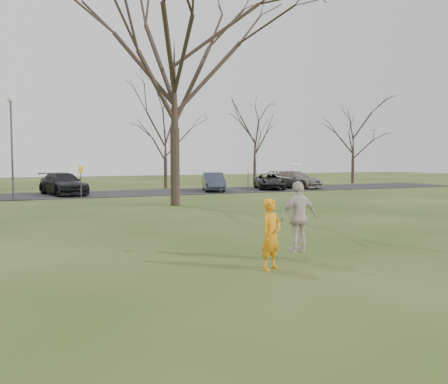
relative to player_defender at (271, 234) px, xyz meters
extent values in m
plane|color=#1E380F|center=(0.86, 0.62, -0.83)|extent=(120.00, 120.00, 0.00)
cube|color=black|center=(0.86, 25.62, -0.81)|extent=(62.00, 6.50, 0.04)
imported|color=orange|center=(0.00, 0.00, 0.00)|extent=(0.71, 0.60, 1.66)
imported|color=black|center=(-1.91, 25.69, -0.03)|extent=(3.30, 5.62, 1.53)
imported|color=#313A4A|center=(9.10, 25.05, -0.08)|extent=(2.72, 4.57, 1.42)
imported|color=black|center=(14.17, 25.27, -0.16)|extent=(3.54, 5.02, 1.27)
imported|color=slate|center=(16.84, 25.61, -0.07)|extent=(3.56, 5.37, 1.44)
imported|color=beige|center=(1.14, 0.61, 0.28)|extent=(1.08, 0.50, 1.81)
cylinder|color=white|center=(1.05, 0.60, 1.61)|extent=(0.27, 0.27, 0.07)
cylinder|color=#47474C|center=(-5.14, 23.12, 2.17)|extent=(0.12, 0.12, 6.00)
sphere|color=beige|center=(-5.14, 23.12, 5.27)|extent=(0.34, 0.34, 0.34)
cylinder|color=#47474C|center=(-1.14, 22.62, 0.17)|extent=(0.06, 0.06, 2.00)
cube|color=yellow|center=(-1.14, 22.62, 1.02)|extent=(0.35, 0.35, 0.45)
cylinder|color=#47474C|center=(10.86, 22.62, 0.17)|extent=(0.06, 0.06, 2.00)
cube|color=silver|center=(10.86, 22.62, 1.02)|extent=(0.35, 0.35, 0.45)
camera|label=1|loc=(-5.67, -9.98, 1.79)|focal=39.66mm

